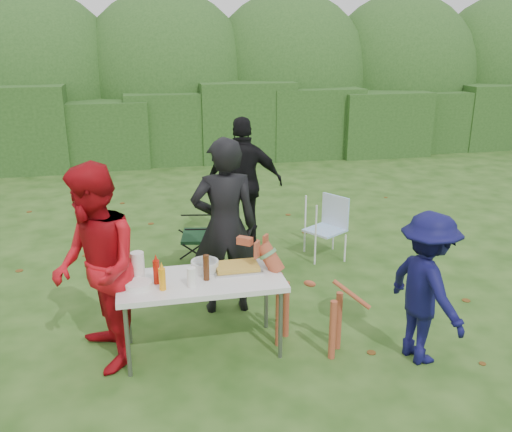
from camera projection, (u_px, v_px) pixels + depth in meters
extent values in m
plane|color=#1E4211|center=(236.00, 332.00, 5.46)|extent=(80.00, 80.00, 0.00)
cube|color=#23471C|center=(174.00, 126.00, 12.61)|extent=(22.00, 1.40, 1.70)
ellipsoid|color=#3D6628|center=(168.00, 87.00, 13.85)|extent=(20.00, 2.60, 3.20)
cube|color=silver|center=(201.00, 281.00, 4.93)|extent=(1.50, 0.70, 0.05)
cylinder|color=slate|center=(128.00, 341.00, 4.65)|extent=(0.04, 0.04, 0.69)
cylinder|color=slate|center=(281.00, 324.00, 4.93)|extent=(0.04, 0.04, 0.69)
cylinder|color=slate|center=(128.00, 311.00, 5.17)|extent=(0.04, 0.04, 0.69)
cylinder|color=slate|center=(266.00, 297.00, 5.45)|extent=(0.04, 0.04, 0.69)
imported|color=black|center=(225.00, 227.00, 5.64)|extent=(0.71, 0.48, 1.90)
imported|color=#B10C15|center=(96.00, 269.00, 4.68)|extent=(0.91, 1.05, 1.85)
imported|color=black|center=(244.00, 184.00, 7.43)|extent=(1.11, 0.55, 1.83)
imported|color=#0D0D3F|center=(426.00, 288.00, 4.82)|extent=(0.68, 0.99, 1.41)
cube|color=#B7B7BA|center=(237.00, 269.00, 5.11)|extent=(0.45, 0.30, 0.02)
cube|color=gold|center=(237.00, 266.00, 5.10)|extent=(0.40, 0.26, 0.04)
cylinder|color=orange|center=(162.00, 279.00, 4.68)|extent=(0.06, 0.06, 0.20)
cylinder|color=#AD1708|center=(157.00, 272.00, 4.80)|extent=(0.06, 0.06, 0.22)
cylinder|color=#47230F|center=(206.00, 268.00, 4.86)|extent=(0.06, 0.06, 0.24)
cylinder|color=white|center=(138.00, 266.00, 4.88)|extent=(0.12, 0.12, 0.26)
cylinder|color=white|center=(192.00, 277.00, 4.74)|extent=(0.08, 0.08, 0.18)
cylinder|color=silver|center=(205.00, 266.00, 5.08)|extent=(0.26, 0.26, 0.10)
cylinder|color=white|center=(139.00, 285.00, 4.75)|extent=(0.24, 0.24, 0.05)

